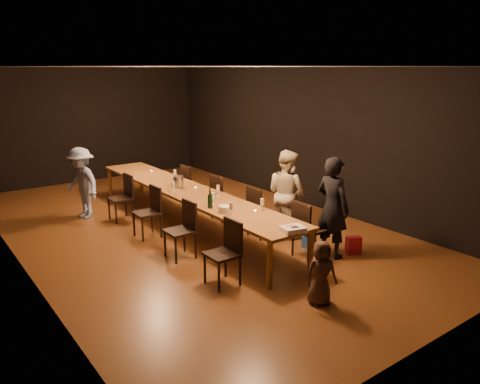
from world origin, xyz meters
TOP-DOWN VIEW (x-y plane):
  - ground at (0.00, 0.00)m, footprint 10.00×10.00m
  - room_shell at (0.00, 0.00)m, footprint 6.04×10.04m
  - table at (0.00, 0.00)m, footprint 0.90×6.00m
  - chair_right_0 at (0.85, -2.40)m, footprint 0.42×0.42m
  - chair_right_1 at (0.85, -1.20)m, footprint 0.42×0.42m
  - chair_right_2 at (0.85, 0.00)m, footprint 0.42×0.42m
  - chair_right_3 at (0.85, 1.20)m, footprint 0.42×0.42m
  - chair_left_0 at (-0.85, -2.40)m, footprint 0.42×0.42m
  - chair_left_1 at (-0.85, -1.20)m, footprint 0.42×0.42m
  - chair_left_2 at (-0.85, 0.00)m, footprint 0.42×0.42m
  - chair_left_3 at (-0.85, 1.20)m, footprint 0.42×0.42m
  - woman_birthday at (1.16, -2.59)m, footprint 0.44×0.63m
  - woman_tan at (1.25, -1.40)m, footprint 0.68×0.83m
  - man_blue at (-1.39, 1.82)m, footprint 0.75×1.04m
  - child at (-0.14, -3.62)m, footprint 0.49×0.41m
  - gift_bag_red at (1.54, -2.75)m, footprint 0.28×0.21m
  - gift_bag_blue at (1.16, -2.11)m, footprint 0.29×0.25m
  - birthday_cake at (0.02, -2.90)m, footprint 0.37×0.32m
  - plate_stack at (-0.24, -1.59)m, footprint 0.21×0.21m
  - champagne_bottle at (-0.29, -1.24)m, footprint 0.10×0.10m
  - ice_bucket at (-0.03, 0.30)m, footprint 0.23×0.23m
  - wineglass_0 at (-0.24, -1.77)m, footprint 0.06×0.06m
  - wineglass_1 at (0.29, -1.88)m, footprint 0.06×0.06m
  - wineglass_2 at (-0.14, -1.10)m, footprint 0.06×0.06m
  - wineglass_3 at (0.22, -0.72)m, footprint 0.06×0.06m
  - wineglass_4 at (-0.30, 0.00)m, footprint 0.06×0.06m
  - wineglass_5 at (0.23, 0.87)m, footprint 0.06×0.06m
  - tealight_near at (0.15, -1.88)m, footprint 0.05×0.05m
  - tealight_mid at (0.15, -0.05)m, footprint 0.05×0.05m
  - tealight_far at (0.15, 1.81)m, footprint 0.05×0.05m

SIDE VIEW (x-z plane):
  - ground at x=0.00m, z-range 0.00..0.00m
  - gift_bag_red at x=1.54m, z-range 0.00..0.29m
  - gift_bag_blue at x=1.16m, z-range 0.00..0.31m
  - child at x=-0.14m, z-range 0.00..0.86m
  - chair_right_0 at x=0.85m, z-range 0.00..0.93m
  - chair_right_1 at x=0.85m, z-range 0.00..0.93m
  - chair_right_2 at x=0.85m, z-range 0.00..0.93m
  - chair_right_3 at x=0.85m, z-range 0.00..0.93m
  - chair_left_0 at x=-0.85m, z-range 0.00..0.93m
  - chair_left_1 at x=-0.85m, z-range 0.00..0.93m
  - chair_left_2 at x=-0.85m, z-range 0.00..0.93m
  - chair_left_3 at x=-0.85m, z-range 0.00..0.93m
  - table at x=0.00m, z-range 0.33..1.08m
  - man_blue at x=-1.39m, z-range 0.00..1.45m
  - tealight_near at x=0.15m, z-range 0.75..0.78m
  - tealight_mid at x=0.15m, z-range 0.75..0.78m
  - tealight_far at x=0.15m, z-range 0.75..0.78m
  - birthday_cake at x=0.02m, z-range 0.75..0.82m
  - woman_tan at x=1.25m, z-range 0.00..1.58m
  - plate_stack at x=-0.24m, z-range 0.75..0.86m
  - woman_birthday at x=1.16m, z-range 0.00..1.65m
  - wineglass_0 at x=-0.24m, z-range 0.75..0.96m
  - wineglass_1 at x=0.29m, z-range 0.75..0.96m
  - wineglass_2 at x=-0.14m, z-range 0.75..0.96m
  - wineglass_3 at x=0.22m, z-range 0.75..0.96m
  - wineglass_4 at x=-0.30m, z-range 0.75..0.96m
  - wineglass_5 at x=0.23m, z-range 0.75..0.96m
  - ice_bucket at x=-0.03m, z-range 0.75..0.97m
  - champagne_bottle at x=-0.29m, z-range 0.75..1.09m
  - room_shell at x=0.00m, z-range 0.57..3.59m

